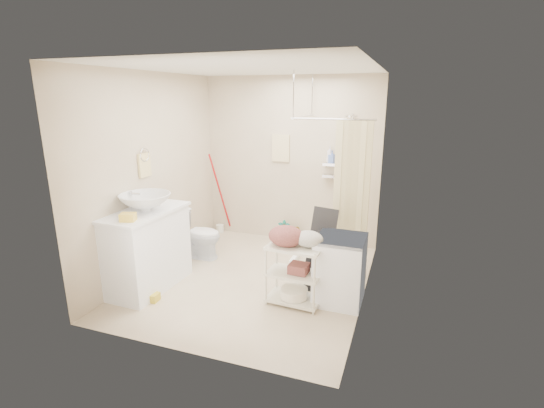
{
  "coord_description": "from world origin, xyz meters",
  "views": [
    {
      "loc": [
        1.78,
        -4.31,
        2.3
      ],
      "look_at": [
        0.17,
        0.25,
        0.96
      ],
      "focal_mm": 26.0,
      "sensor_mm": 36.0,
      "label": 1
    }
  ],
  "objects_px": {
    "vanity": "(146,249)",
    "toilet": "(198,234)",
    "laundry_rack": "(294,269)",
    "washing_machine": "(340,269)"
  },
  "relations": [
    {
      "from": "vanity",
      "to": "toilet",
      "type": "height_order",
      "value": "vanity"
    },
    {
      "from": "washing_machine",
      "to": "laundry_rack",
      "type": "xyz_separation_m",
      "value": [
        -0.47,
        -0.22,
        0.03
      ]
    },
    {
      "from": "washing_machine",
      "to": "laundry_rack",
      "type": "distance_m",
      "value": 0.52
    },
    {
      "from": "vanity",
      "to": "toilet",
      "type": "relative_size",
      "value": 1.59
    },
    {
      "from": "laundry_rack",
      "to": "toilet",
      "type": "bearing_deg",
      "value": 158.19
    },
    {
      "from": "laundry_rack",
      "to": "vanity",
      "type": "bearing_deg",
      "value": -169.77
    },
    {
      "from": "vanity",
      "to": "washing_machine",
      "type": "distance_m",
      "value": 2.34
    },
    {
      "from": "toilet",
      "to": "washing_machine",
      "type": "height_order",
      "value": "washing_machine"
    },
    {
      "from": "vanity",
      "to": "laundry_rack",
      "type": "height_order",
      "value": "vanity"
    },
    {
      "from": "vanity",
      "to": "washing_machine",
      "type": "height_order",
      "value": "vanity"
    }
  ]
}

